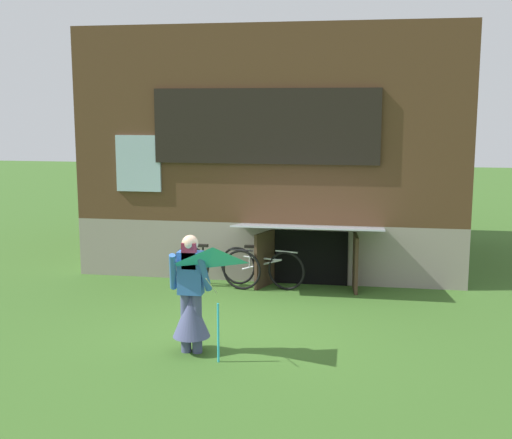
{
  "coord_description": "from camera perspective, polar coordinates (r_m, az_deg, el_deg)",
  "views": [
    {
      "loc": [
        1.95,
        -9.58,
        3.38
      ],
      "look_at": [
        0.19,
        0.83,
        1.6
      ],
      "focal_mm": 47.07,
      "sensor_mm": 36.0,
      "label": 1
    }
  ],
  "objects": [
    {
      "name": "bicycle_silver",
      "position": [
        12.72,
        0.48,
        -4.08
      ],
      "size": [
        1.69,
        0.49,
        0.79
      ],
      "rotation": [
        0.0,
        0.0,
        -0.26
      ],
      "color": "black",
      "rests_on": "ground_plane"
    },
    {
      "name": "bicycle_black",
      "position": [
        12.72,
        -3.45,
        -4.04
      ],
      "size": [
        1.78,
        0.33,
        0.82
      ],
      "rotation": [
        0.0,
        0.0,
        -0.16
      ],
      "color": "black",
      "rests_on": "ground_plane"
    },
    {
      "name": "ground_plane",
      "position": [
        10.34,
        -1.81,
        -9.53
      ],
      "size": [
        60.0,
        60.0,
        0.0
      ],
      "primitive_type": "plane",
      "color": "#386023"
    },
    {
      "name": "log_house",
      "position": [
        15.49,
        2.38,
        6.13
      ],
      "size": [
        7.64,
        6.64,
        4.92
      ],
      "color": "gray",
      "rests_on": "ground_plane"
    },
    {
      "name": "person",
      "position": [
        9.36,
        -5.55,
        -7.12
      ],
      "size": [
        0.61,
        0.53,
        1.66
      ],
      "rotation": [
        0.0,
        0.0,
        0.02
      ],
      "color": "#474C75",
      "rests_on": "ground_plane"
    },
    {
      "name": "kite",
      "position": [
        8.62,
        -3.67,
        -4.78
      ],
      "size": [
        0.94,
        1.0,
        1.48
      ],
      "color": "#2DB2CC",
      "rests_on": "ground_plane"
    }
  ]
}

